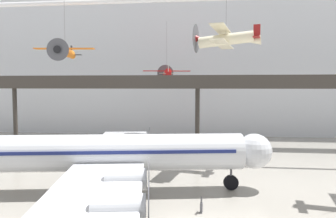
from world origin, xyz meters
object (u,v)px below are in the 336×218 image
suspended_plane_orange_highwing (65,52)px  suspended_plane_cream_biplane (226,39)px  info_sign_pedestal (201,206)px  airliner_silver_main (100,154)px  suspended_plane_red_highwing (167,74)px

suspended_plane_orange_highwing → suspended_plane_cream_biplane: suspended_plane_cream_biplane is taller
suspended_plane_orange_highwing → info_sign_pedestal: 26.60m
info_sign_pedestal → suspended_plane_orange_highwing: bearing=143.9°
suspended_plane_orange_highwing → info_sign_pedestal: suspended_plane_orange_highwing is taller
airliner_silver_main → suspended_plane_red_highwing: 26.88m
suspended_plane_red_highwing → suspended_plane_orange_highwing: 17.50m
suspended_plane_cream_biplane → info_sign_pedestal: (-2.40, -14.47, -13.95)m
suspended_plane_red_highwing → suspended_plane_cream_biplane: size_ratio=1.01×
airliner_silver_main → suspended_plane_orange_highwing: (-8.37, 12.18, 9.96)m
airliner_silver_main → info_sign_pedestal: airliner_silver_main is taller
suspended_plane_red_highwing → suspended_plane_cream_biplane: suspended_plane_cream_biplane is taller
airliner_silver_main → suspended_plane_red_highwing: size_ratio=3.67×
airliner_silver_main → suspended_plane_red_highwing: (2.66, 25.59, 7.79)m
airliner_silver_main → suspended_plane_orange_highwing: size_ratio=4.62×
suspended_plane_red_highwing → suspended_plane_orange_highwing: size_ratio=1.26×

